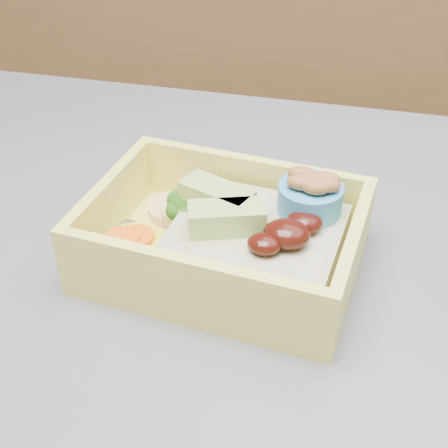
# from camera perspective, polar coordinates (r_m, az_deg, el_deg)

# --- Properties ---
(bento_box) EXTENTS (0.22, 0.17, 0.08)m
(bento_box) POSITION_cam_1_polar(r_m,az_deg,el_deg) (0.48, 0.83, -1.29)
(bento_box) COLOR #EAE260
(bento_box) RESTS_ON island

